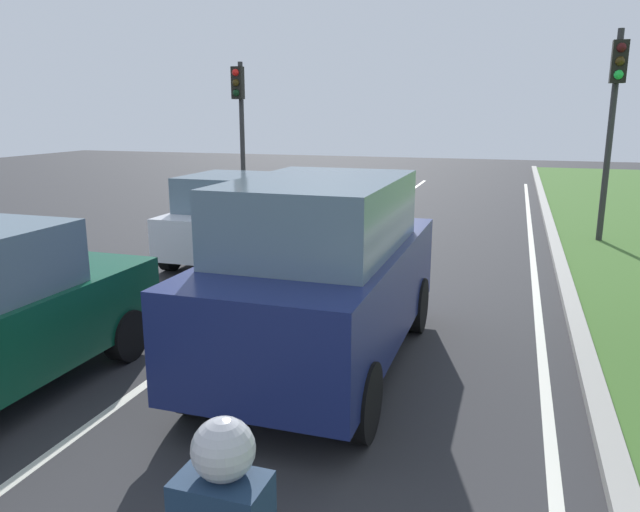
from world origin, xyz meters
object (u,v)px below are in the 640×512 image
car_hatchback_far (232,218)px  traffic_light_near_right (614,101)px  car_suv_ahead (323,273)px  traffic_light_overhead_left (240,111)px

car_hatchback_far → traffic_light_near_right: (7.49, 4.05, 2.34)m
traffic_light_near_right → car_hatchback_far: bearing=-151.6°
car_suv_ahead → traffic_light_near_right: (4.06, 8.71, 2.06)m
traffic_light_near_right → traffic_light_overhead_left: size_ratio=1.09×
traffic_light_near_right → traffic_light_overhead_left: 9.83m
car_hatchback_far → traffic_light_near_right: bearing=28.6°
traffic_light_overhead_left → traffic_light_near_right: bearing=-7.7°
car_hatchback_far → traffic_light_overhead_left: (-2.25, 5.37, 2.15)m
car_hatchback_far → traffic_light_overhead_left: size_ratio=0.84×
traffic_light_overhead_left → car_hatchback_far: bearing=-67.3°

